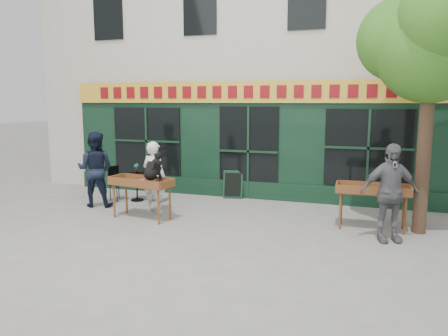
{
  "coord_description": "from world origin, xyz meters",
  "views": [
    {
      "loc": [
        3.26,
        -9.46,
        2.75
      ],
      "look_at": [
        -0.11,
        0.5,
        1.13
      ],
      "focal_mm": 35.0,
      "sensor_mm": 36.0,
      "label": 1
    }
  ],
  "objects_px": {
    "dog": "(153,166)",
    "man_right": "(389,193)",
    "woman": "(154,177)",
    "book_cart_right": "(373,192)",
    "book_cart_center": "(141,184)",
    "man_left": "(95,169)",
    "bistro_table": "(137,181)"
  },
  "relations": [
    {
      "from": "woman",
      "to": "book_cart_center",
      "type": "bearing_deg",
      "value": 99.46
    },
    {
      "from": "woman",
      "to": "man_right",
      "type": "bearing_deg",
      "value": -176.49
    },
    {
      "from": "woman",
      "to": "bistro_table",
      "type": "bearing_deg",
      "value": -33.2
    },
    {
      "from": "book_cart_center",
      "to": "man_right",
      "type": "height_order",
      "value": "man_right"
    },
    {
      "from": "bistro_table",
      "to": "man_left",
      "type": "height_order",
      "value": "man_left"
    },
    {
      "from": "bistro_table",
      "to": "man_left",
      "type": "distance_m",
      "value": 1.22
    },
    {
      "from": "man_left",
      "to": "man_right",
      "type": "bearing_deg",
      "value": 159.56
    },
    {
      "from": "man_left",
      "to": "bistro_table",
      "type": "bearing_deg",
      "value": -143.18
    },
    {
      "from": "dog",
      "to": "bistro_table",
      "type": "bearing_deg",
      "value": 139.54
    },
    {
      "from": "dog",
      "to": "man_right",
      "type": "xyz_separation_m",
      "value": [
        5.08,
        0.13,
        -0.32
      ]
    },
    {
      "from": "dog",
      "to": "book_cart_center",
      "type": "bearing_deg",
      "value": -178.67
    },
    {
      "from": "book_cart_right",
      "to": "man_left",
      "type": "relative_size",
      "value": 0.77
    },
    {
      "from": "book_cart_center",
      "to": "man_left",
      "type": "height_order",
      "value": "man_left"
    },
    {
      "from": "book_cart_center",
      "to": "dog",
      "type": "xyz_separation_m",
      "value": [
        0.35,
        -0.05,
        0.47
      ]
    },
    {
      "from": "book_cart_center",
      "to": "book_cart_right",
      "type": "xyz_separation_m",
      "value": [
        5.13,
        0.83,
        0.0
      ]
    },
    {
      "from": "book_cart_center",
      "to": "dog",
      "type": "distance_m",
      "value": 0.59
    },
    {
      "from": "book_cart_right",
      "to": "man_left",
      "type": "xyz_separation_m",
      "value": [
        -6.9,
        -0.1,
        0.16
      ]
    },
    {
      "from": "man_right",
      "to": "book_cart_center",
      "type": "bearing_deg",
      "value": 160.01
    },
    {
      "from": "book_cart_center",
      "to": "bistro_table",
      "type": "xyz_separation_m",
      "value": [
        -1.06,
        1.63,
        -0.28
      ]
    },
    {
      "from": "book_cart_right",
      "to": "man_left",
      "type": "distance_m",
      "value": 6.9
    },
    {
      "from": "dog",
      "to": "woman",
      "type": "height_order",
      "value": "woman"
    },
    {
      "from": "woman",
      "to": "book_cart_right",
      "type": "xyz_separation_m",
      "value": [
        5.13,
        0.18,
        -0.07
      ]
    },
    {
      "from": "book_cart_center",
      "to": "woman",
      "type": "xyz_separation_m",
      "value": [
        0.0,
        0.65,
        0.07
      ]
    },
    {
      "from": "bistro_table",
      "to": "man_left",
      "type": "bearing_deg",
      "value": -127.87
    },
    {
      "from": "book_cart_right",
      "to": "book_cart_center",
      "type": "bearing_deg",
      "value": -171.65
    },
    {
      "from": "dog",
      "to": "bistro_table",
      "type": "xyz_separation_m",
      "value": [
        -1.41,
        1.68,
        -0.75
      ]
    },
    {
      "from": "woman",
      "to": "man_left",
      "type": "relative_size",
      "value": 0.9
    },
    {
      "from": "bistro_table",
      "to": "book_cart_right",
      "type": "bearing_deg",
      "value": -7.32
    },
    {
      "from": "woman",
      "to": "bistro_table",
      "type": "distance_m",
      "value": 1.49
    },
    {
      "from": "book_cart_center",
      "to": "book_cart_right",
      "type": "bearing_deg",
      "value": 18.68
    },
    {
      "from": "bistro_table",
      "to": "book_cart_center",
      "type": "bearing_deg",
      "value": -56.88
    },
    {
      "from": "dog",
      "to": "man_right",
      "type": "bearing_deg",
      "value": 10.97
    }
  ]
}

